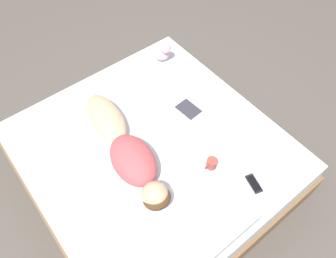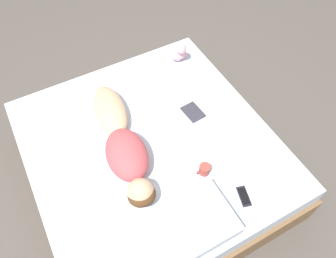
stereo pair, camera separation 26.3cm
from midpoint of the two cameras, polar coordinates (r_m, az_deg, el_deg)
ground_plane at (r=3.04m, az=-0.20°, el=-7.93°), size 12.00×12.00×0.00m
bed at (r=2.82m, az=-0.21°, el=-5.55°), size 1.93×2.02×0.50m
person at (r=2.50m, az=-4.87°, el=-2.94°), size 0.40×1.21×0.21m
open_magazine at (r=2.86m, az=8.74°, el=3.62°), size 0.47×0.32×0.01m
coffee_mug at (r=2.47m, az=9.40°, el=-7.18°), size 0.11×0.08×0.08m
cell_phone at (r=2.47m, az=16.11°, el=-11.42°), size 0.11×0.17×0.01m
plush_toy at (r=3.19m, az=4.27°, el=13.04°), size 0.16×0.18×0.22m
pillow at (r=2.27m, az=7.52°, el=-16.36°), size 0.56×0.41×0.10m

